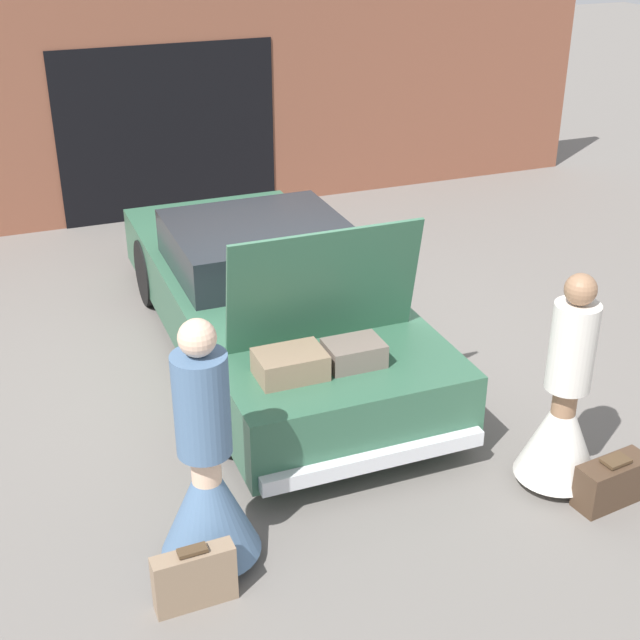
# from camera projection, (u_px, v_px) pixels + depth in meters

# --- Properties ---
(ground_plane) EXTENTS (40.00, 40.00, 0.00)m
(ground_plane) POSITION_uv_depth(u_px,v_px,m) (271.00, 349.00, 8.48)
(ground_plane) COLOR slate
(garage_wall_back) EXTENTS (12.00, 0.14, 2.80)m
(garage_wall_back) POSITION_uv_depth(u_px,v_px,m) (165.00, 109.00, 11.25)
(garage_wall_back) COLOR brown
(garage_wall_back) RESTS_ON ground_plane
(car) EXTENTS (1.87, 4.74, 1.71)m
(car) POSITION_uv_depth(u_px,v_px,m) (269.00, 296.00, 8.24)
(car) COLOR #336047
(car) RESTS_ON ground_plane
(person_left) EXTENTS (0.65, 0.65, 1.76)m
(person_left) POSITION_uv_depth(u_px,v_px,m) (207.00, 481.00, 5.59)
(person_left) COLOR beige
(person_left) RESTS_ON ground_plane
(person_right) EXTENTS (0.61, 0.61, 1.68)m
(person_right) POSITION_uv_depth(u_px,v_px,m) (563.00, 413.00, 6.35)
(person_right) COLOR #997051
(person_right) RESTS_ON ground_plane
(suitcase_beside_left_person) EXTENTS (0.51, 0.15, 0.43)m
(suitcase_beside_left_person) POSITION_uv_depth(u_px,v_px,m) (195.00, 578.00, 5.43)
(suitcase_beside_left_person) COLOR #8C7259
(suitcase_beside_left_person) RESTS_ON ground_plane
(suitcase_beside_right_person) EXTENTS (0.58, 0.29, 0.37)m
(suitcase_beside_right_person) POSITION_uv_depth(u_px,v_px,m) (612.00, 482.00, 6.33)
(suitcase_beside_right_person) COLOR #473323
(suitcase_beside_right_person) RESTS_ON ground_plane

